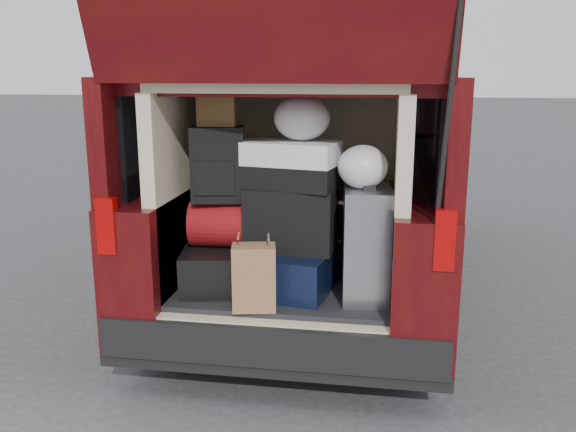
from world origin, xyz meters
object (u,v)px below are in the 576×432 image
(navy_hardshell, at_px, (293,269))
(twotone_duffel, at_px, (286,164))
(black_soft_case, at_px, (291,219))
(red_duffel, at_px, (228,223))
(backpack, at_px, (218,164))
(black_hardshell, at_px, (222,265))
(kraft_bag, at_px, (254,278))
(silver_roller, at_px, (367,243))

(navy_hardshell, distance_m, twotone_duffel, 0.62)
(twotone_duffel, bearing_deg, black_soft_case, -8.26)
(twotone_duffel, bearing_deg, red_duffel, -167.86)
(navy_hardshell, bearing_deg, backpack, -168.03)
(black_soft_case, distance_m, backpack, 0.53)
(twotone_duffel, bearing_deg, black_hardshell, -168.66)
(kraft_bag, bearing_deg, backpack, 119.06)
(red_duffel, bearing_deg, silver_roller, -8.45)
(navy_hardshell, xyz_separation_m, red_duffel, (-0.39, 0.02, 0.26))
(kraft_bag, distance_m, twotone_duffel, 0.68)
(black_soft_case, bearing_deg, kraft_bag, -108.24)
(kraft_bag, distance_m, backpack, 0.70)
(black_soft_case, relative_size, twotone_duffel, 0.86)
(silver_roller, xyz_separation_m, kraft_bag, (-0.59, -0.29, -0.14))
(red_duffel, relative_size, twotone_duffel, 0.73)
(red_duffel, bearing_deg, black_hardshell, 170.72)
(silver_roller, bearing_deg, black_hardshell, 169.27)
(black_hardshell, distance_m, kraft_bag, 0.46)
(black_hardshell, bearing_deg, black_soft_case, -10.92)
(black_soft_case, distance_m, twotone_duffel, 0.32)
(black_hardshell, xyz_separation_m, twotone_duffel, (0.39, 0.00, 0.62))
(silver_roller, height_order, twotone_duffel, twotone_duffel)
(black_hardshell, bearing_deg, twotone_duffel, -9.26)
(black_soft_case, bearing_deg, silver_roller, -4.82)
(kraft_bag, distance_m, black_soft_case, 0.46)
(backpack, bearing_deg, kraft_bag, -61.12)
(black_hardshell, distance_m, black_soft_case, 0.52)
(silver_roller, bearing_deg, backpack, 171.93)
(kraft_bag, bearing_deg, red_duffel, 111.63)
(navy_hardshell, bearing_deg, twotone_duffel, 162.78)
(backpack, bearing_deg, black_soft_case, -7.48)
(black_hardshell, height_order, backpack, backpack)
(navy_hardshell, bearing_deg, red_duffel, -172.98)
(black_hardshell, xyz_separation_m, black_soft_case, (0.42, -0.01, 0.31))
(silver_roller, distance_m, black_soft_case, 0.46)
(navy_hardshell, relative_size, twotone_duffel, 0.95)
(black_hardshell, bearing_deg, navy_hardshell, -12.37)
(navy_hardshell, distance_m, black_soft_case, 0.30)
(black_soft_case, bearing_deg, red_duffel, -176.82)
(black_hardshell, height_order, silver_roller, silver_roller)
(red_duffel, bearing_deg, twotone_duffel, -2.20)
(navy_hardshell, relative_size, red_duffel, 1.29)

